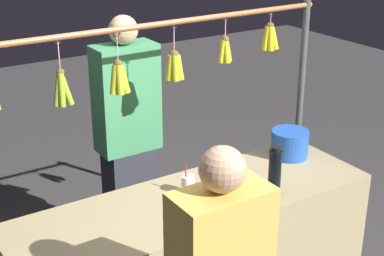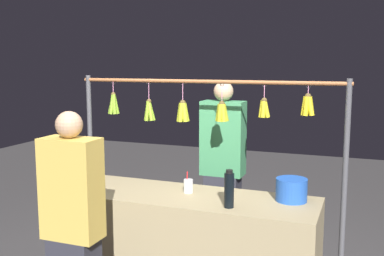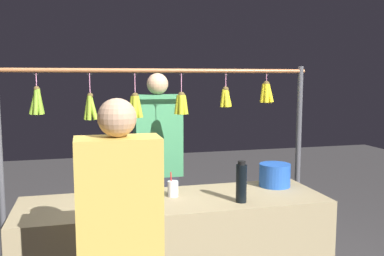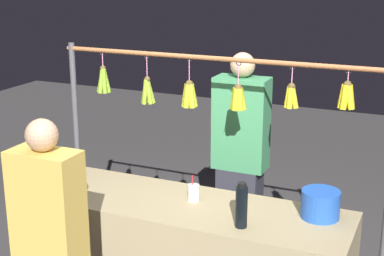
{
  "view_description": "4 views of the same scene",
  "coord_description": "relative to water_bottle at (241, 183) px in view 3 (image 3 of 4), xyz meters",
  "views": [
    {
      "loc": [
        1.49,
        2.29,
        2.33
      ],
      "look_at": [
        0.02,
        0.0,
        1.23
      ],
      "focal_mm": 54.53,
      "sensor_mm": 36.0,
      "label": 1
    },
    {
      "loc": [
        -1.26,
        3.14,
        1.83
      ],
      "look_at": [
        -0.06,
        0.0,
        1.35
      ],
      "focal_mm": 42.63,
      "sensor_mm": 36.0,
      "label": 2
    },
    {
      "loc": [
        0.56,
        2.62,
        1.63
      ],
      "look_at": [
        -0.12,
        0.0,
        1.29
      ],
      "focal_mm": 39.06,
      "sensor_mm": 36.0,
      "label": 3
    },
    {
      "loc": [
        -1.37,
        3.05,
        2.29
      ],
      "look_at": [
        -0.02,
        0.0,
        1.32
      ],
      "focal_mm": 54.24,
      "sensor_mm": 36.0,
      "label": 4
    }
  ],
  "objects": [
    {
      "name": "display_rack",
      "position": [
        0.4,
        -0.62,
        0.28
      ],
      "size": [
        2.34,
        0.12,
        1.71
      ],
      "color": "#4C4C51",
      "rests_on": "ground"
    },
    {
      "name": "water_bottle",
      "position": [
        0.0,
        0.0,
        0.0
      ],
      "size": [
        0.07,
        0.07,
        0.27
      ],
      "color": "black",
      "rests_on": "market_counter"
    },
    {
      "name": "blue_bucket",
      "position": [
        -0.38,
        -0.31,
        -0.04
      ],
      "size": [
        0.23,
        0.23,
        0.17
      ],
      "primitive_type": "cylinder",
      "color": "blue",
      "rests_on": "market_counter"
    },
    {
      "name": "drink_cup",
      "position": [
        0.4,
        -0.24,
        -0.08
      ],
      "size": [
        0.07,
        0.07,
        0.17
      ],
      "color": "silver",
      "rests_on": "market_counter"
    },
    {
      "name": "vendor_person",
      "position": [
        0.36,
        -1.02,
        -0.13
      ],
      "size": [
        0.39,
        0.21,
        1.66
      ],
      "color": "#2D2D38",
      "rests_on": "ground"
    }
  ]
}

